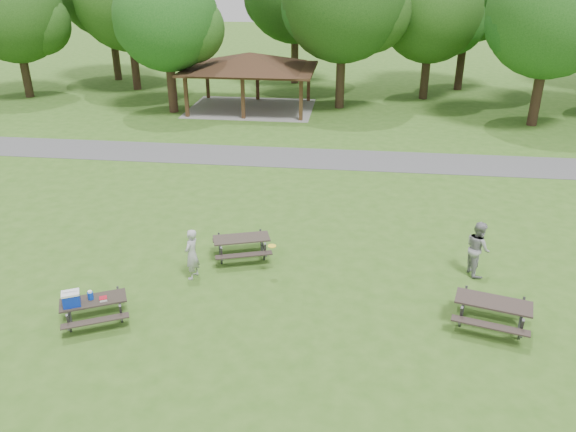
# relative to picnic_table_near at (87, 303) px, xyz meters

# --- Properties ---
(ground) EXTENTS (160.00, 160.00, 0.00)m
(ground) POSITION_rel_picnic_table_near_xyz_m (4.02, 1.13, -0.71)
(ground) COLOR #355F1B
(ground) RESTS_ON ground
(asphalt_path) EXTENTS (120.00, 3.20, 0.02)m
(asphalt_path) POSITION_rel_picnic_table_near_xyz_m (4.02, 15.13, -0.70)
(asphalt_path) COLOR #4A4A4D
(asphalt_path) RESTS_ON ground
(pavilion) EXTENTS (8.60, 7.01, 3.76)m
(pavilion) POSITION_rel_picnic_table_near_xyz_m (0.02, 25.13, 2.35)
(pavilion) COLOR #382414
(pavilion) RESTS_ON ground
(tree_row_b) EXTENTS (7.14, 6.80, 9.28)m
(tree_row_b) POSITION_rel_picnic_table_near_xyz_m (-16.90, 26.66, 4.95)
(tree_row_b) COLOR black
(tree_row_b) RESTS_ON ground
(tree_row_c) EXTENTS (8.19, 7.80, 10.67)m
(tree_row_c) POSITION_rel_picnic_table_near_xyz_m (-9.88, 30.16, 5.82)
(tree_row_c) COLOR black
(tree_row_c) RESTS_ON ground
(tree_row_d) EXTENTS (6.93, 6.60, 9.27)m
(tree_row_d) POSITION_rel_picnic_table_near_xyz_m (-4.90, 23.66, 5.06)
(tree_row_d) COLOR #322016
(tree_row_d) RESTS_ON ground
(tree_row_e) EXTENTS (8.40, 8.00, 11.02)m
(tree_row_e) POSITION_rel_picnic_table_near_xyz_m (6.12, 26.16, 6.07)
(tree_row_e) COLOR #302115
(tree_row_e) RESTS_ON ground
(tree_row_f) EXTENTS (7.35, 7.00, 9.55)m
(tree_row_f) POSITION_rel_picnic_table_near_xyz_m (12.11, 29.66, 5.13)
(tree_row_f) COLOR black
(tree_row_f) RESTS_ON ground
(tree_row_g) EXTENTS (7.77, 7.40, 10.25)m
(tree_row_g) POSITION_rel_picnic_table_near_xyz_m (18.11, 23.16, 5.61)
(tree_row_g) COLOR black
(tree_row_g) RESTS_ON ground
(picnic_table_near) EXTENTS (2.24, 2.08, 1.25)m
(picnic_table_near) POSITION_rel_picnic_table_near_xyz_m (0.00, 0.00, 0.00)
(picnic_table_near) COLOR black
(picnic_table_near) RESTS_ON ground
(picnic_table_middle) EXTENTS (2.27, 2.03, 0.82)m
(picnic_table_middle) POSITION_rel_picnic_table_near_xyz_m (3.53, 4.28, -0.11)
(picnic_table_middle) COLOR #2F2822
(picnic_table_middle) RESTS_ON ground
(picnic_table_far) EXTENTS (2.38, 2.09, 0.88)m
(picnic_table_far) POSITION_rel_picnic_table_near_xyz_m (11.20, 1.22, -0.07)
(picnic_table_far) COLOR #2E2521
(picnic_table_far) RESTS_ON ground
(frisbee_in_flight) EXTENTS (0.33, 0.33, 0.02)m
(frisbee_in_flight) POSITION_rel_picnic_table_near_xyz_m (4.74, 3.22, 0.40)
(frisbee_in_flight) COLOR yellow
(frisbee_in_flight) RESTS_ON ground
(frisbee_thrower) EXTENTS (0.56, 0.71, 1.71)m
(frisbee_thrower) POSITION_rel_picnic_table_near_xyz_m (2.21, 2.83, 0.14)
(frisbee_thrower) COLOR #AAAAAC
(frisbee_thrower) RESTS_ON ground
(frisbee_catcher) EXTENTS (0.90, 1.04, 1.84)m
(frisbee_catcher) POSITION_rel_picnic_table_near_xyz_m (11.30, 4.23, 0.21)
(frisbee_catcher) COLOR gray
(frisbee_catcher) RESTS_ON ground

